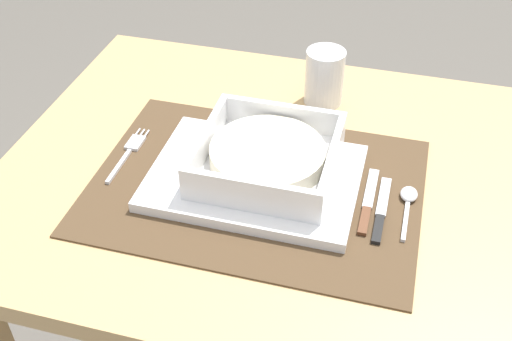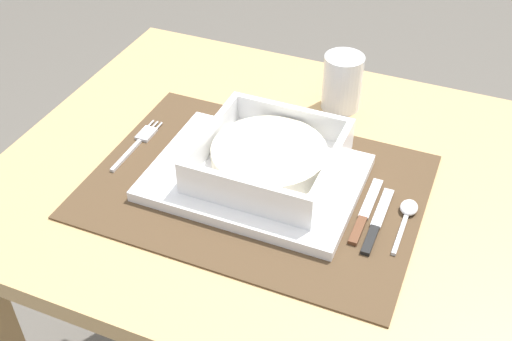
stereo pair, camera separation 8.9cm
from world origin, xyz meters
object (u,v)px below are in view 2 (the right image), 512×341
(porridge_bowl, at_px, (269,158))
(spoon, at_px, (407,213))
(fork, at_px, (140,141))
(butter_knife, at_px, (376,224))
(dining_table, at_px, (281,234))
(bread_knife, at_px, (364,214))
(drinking_glass, at_px, (342,85))

(porridge_bowl, height_order, spoon, porridge_bowl)
(fork, distance_m, butter_knife, 0.39)
(dining_table, distance_m, spoon, 0.23)
(porridge_bowl, distance_m, bread_knife, 0.15)
(fork, height_order, butter_knife, butter_knife)
(spoon, distance_m, bread_knife, 0.06)
(bread_knife, bearing_deg, dining_table, 160.73)
(bread_knife, bearing_deg, fork, 175.97)
(dining_table, relative_size, bread_knife, 6.06)
(porridge_bowl, distance_m, drinking_glass, 0.23)
(spoon, xyz_separation_m, bread_knife, (-0.05, -0.02, -0.00))
(butter_knife, distance_m, drinking_glass, 0.29)
(bread_knife, bearing_deg, spoon, 24.17)
(dining_table, bearing_deg, butter_knife, -21.48)
(bread_knife, bearing_deg, drinking_glass, 113.89)
(fork, xyz_separation_m, butter_knife, (0.39, -0.04, 0.00))
(fork, relative_size, drinking_glass, 1.44)
(spoon, relative_size, butter_knife, 0.80)
(porridge_bowl, height_order, butter_knife, porridge_bowl)
(fork, xyz_separation_m, drinking_glass, (0.26, 0.22, 0.04))
(spoon, distance_m, butter_knife, 0.05)
(dining_table, distance_m, bread_knife, 0.20)
(butter_knife, distance_m, bread_knife, 0.02)
(porridge_bowl, bearing_deg, drinking_glass, 79.77)
(drinking_glass, bearing_deg, bread_knife, -66.40)
(dining_table, relative_size, spoon, 7.78)
(porridge_bowl, relative_size, drinking_glass, 2.04)
(spoon, height_order, butter_knife, spoon)
(dining_table, height_order, butter_knife, butter_knife)
(drinking_glass, bearing_deg, fork, -139.32)
(dining_table, distance_m, drinking_glass, 0.26)
(dining_table, distance_m, porridge_bowl, 0.17)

